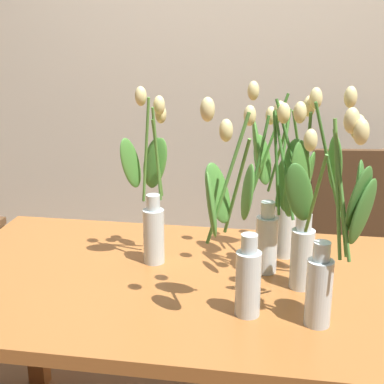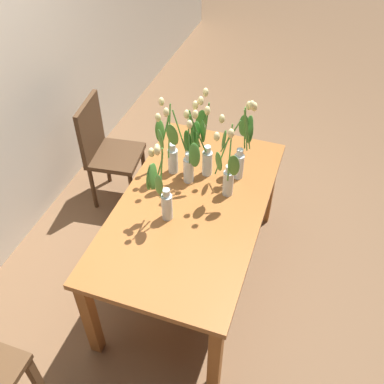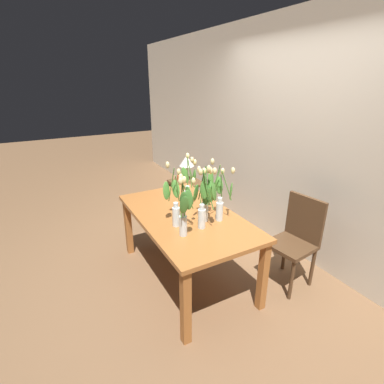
# 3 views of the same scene
# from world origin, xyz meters

# --- Properties ---
(ground_plane) EXTENTS (18.00, 18.00, 0.00)m
(ground_plane) POSITION_xyz_m (0.00, 0.00, 0.00)
(ground_plane) COLOR brown
(dining_table) EXTENTS (1.60, 0.90, 0.74)m
(dining_table) POSITION_xyz_m (0.00, 0.00, 0.65)
(dining_table) COLOR #A3602D
(dining_table) RESTS_ON ground
(tulip_vase_0) EXTENTS (0.16, 0.15, 0.57)m
(tulip_vase_0) POSITION_xyz_m (-0.17, 0.13, 0.95)
(tulip_vase_0) COLOR silver
(tulip_vase_0) RESTS_ON dining_table
(tulip_vase_1) EXTENTS (0.19, 0.15, 0.59)m
(tulip_vase_1) POSITION_xyz_m (0.32, 0.02, 0.93)
(tulip_vase_1) COLOR silver
(tulip_vase_1) RESTS_ON dining_table
(tulip_vase_2) EXTENTS (0.24, 0.15, 0.58)m
(tulip_vase_2) POSITION_xyz_m (0.23, 0.07, 0.97)
(tulip_vase_2) COLOR silver
(tulip_vase_2) RESTS_ON dining_table
(tulip_vase_3) EXTENTS (0.17, 0.17, 0.58)m
(tulip_vase_3) POSITION_xyz_m (0.14, -0.18, 0.93)
(tulip_vase_3) COLOR silver
(tulip_vase_3) RESTS_ON dining_table
(tulip_vase_4) EXTENTS (0.21, 0.27, 0.58)m
(tulip_vase_4) POSITION_xyz_m (0.24, 0.22, 0.97)
(tulip_vase_4) COLOR silver
(tulip_vase_4) RESTS_ON dining_table
(tulip_vase_5) EXTENTS (0.25, 0.21, 0.57)m
(tulip_vase_5) POSITION_xyz_m (0.37, -0.20, 0.98)
(tulip_vase_5) COLOR silver
(tulip_vase_5) RESTS_ON dining_table
(dining_chair) EXTENTS (0.45, 0.45, 0.93)m
(dining_chair) POSITION_xyz_m (0.59, 0.94, 0.52)
(dining_chair) COLOR #4C331E
(dining_chair) RESTS_ON ground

